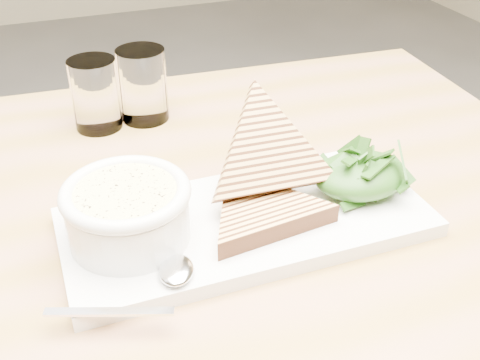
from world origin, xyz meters
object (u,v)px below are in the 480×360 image
object	(u,v)px
soup_bowl	(128,218)
glass_near	(95,94)
table_top	(120,238)
glass_far	(143,85)
platter	(247,222)

from	to	relation	value
soup_bowl	glass_near	world-z (taller)	glass_near
table_top	soup_bowl	xyz separation A→B (m)	(0.00, -0.05, 0.06)
glass_far	glass_near	bearing A→B (deg)	-177.36
platter	soup_bowl	world-z (taller)	soup_bowl
soup_bowl	glass_far	distance (m)	0.30
soup_bowl	glass_far	size ratio (longest dim) A/B	1.17
table_top	glass_near	xyz separation A→B (m)	(0.02, 0.23, 0.07)
platter	soup_bowl	bearing A→B (deg)	177.01
platter	glass_far	bearing A→B (deg)	98.14
table_top	platter	xyz separation A→B (m)	(0.13, -0.06, 0.03)
table_top	glass_near	bearing A→B (deg)	85.33
platter	glass_near	xyz separation A→B (m)	(-0.11, 0.29, 0.04)
table_top	soup_bowl	distance (m)	0.08
table_top	glass_far	size ratio (longest dim) A/B	11.04
platter	soup_bowl	xyz separation A→B (m)	(-0.12, 0.01, 0.03)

